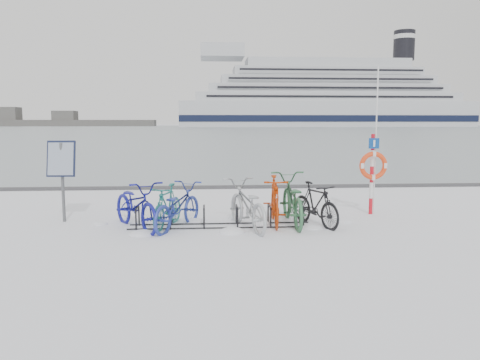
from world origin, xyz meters
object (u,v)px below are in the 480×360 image
lifebuoy_station (373,166)px  cruise_ferry (324,101)px  bike_rack (221,218)px  info_board (61,164)px

lifebuoy_station → cruise_ferry: size_ratio=0.03×
bike_rack → cruise_ferry: bearing=75.5°
lifebuoy_station → cruise_ferry: cruise_ferry is taller
info_board → cruise_ferry: 216.37m
bike_rack → info_board: 3.84m
info_board → cruise_ferry: (57.74, 208.24, 10.80)m
info_board → bike_rack: bearing=-10.5°
bike_rack → info_board: bearing=168.5°
bike_rack → cruise_ferry: 216.21m
bike_rack → lifebuoy_station: size_ratio=1.10×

